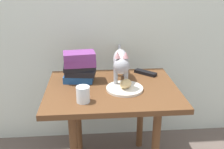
{
  "coord_description": "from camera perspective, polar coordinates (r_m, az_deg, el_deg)",
  "views": [
    {
      "loc": [
        -0.11,
        -1.37,
        1.2
      ],
      "look_at": [
        0.0,
        0.0,
        0.66
      ],
      "focal_mm": 41.56,
      "sensor_mm": 36.0,
      "label": 1
    }
  ],
  "objects": [
    {
      "name": "book_stack",
      "position": [
        1.57,
        -7.14,
        1.68
      ],
      "size": [
        0.2,
        0.14,
        0.19
      ],
      "color": "#1E4C8C",
      "rests_on": "side_table"
    },
    {
      "name": "bread_roll",
      "position": [
        1.46,
        3.04,
        -2.04
      ],
      "size": [
        0.1,
        0.1,
        0.05
      ],
      "primitive_type": "ellipsoid",
      "rotation": [
        0.0,
        0.0,
        0.91
      ],
      "color": "#E0BC7A",
      "rests_on": "plate"
    },
    {
      "name": "side_table",
      "position": [
        1.54,
        -0.0,
        -5.72
      ],
      "size": [
        0.76,
        0.59,
        0.58
      ],
      "color": "brown",
      "rests_on": "ground"
    },
    {
      "name": "cat",
      "position": [
        1.53,
        1.94,
        2.89
      ],
      "size": [
        0.11,
        0.48,
        0.23
      ],
      "color": "#99999E",
      "rests_on": "side_table"
    },
    {
      "name": "plate",
      "position": [
        1.47,
        2.79,
        -3.1
      ],
      "size": [
        0.21,
        0.21,
        0.01
      ],
      "primitive_type": "cylinder",
      "color": "silver",
      "rests_on": "side_table"
    },
    {
      "name": "candle_jar",
      "position": [
        1.33,
        -6.39,
        -4.54
      ],
      "size": [
        0.07,
        0.07,
        0.08
      ],
      "color": "silver",
      "rests_on": "side_table"
    },
    {
      "name": "tv_remote",
      "position": [
        1.71,
        7.37,
        0.39
      ],
      "size": [
        0.14,
        0.13,
        0.02
      ],
      "primitive_type": "cube",
      "rotation": [
        0.0,
        0.0,
        -0.74
      ],
      "color": "black",
      "rests_on": "side_table"
    }
  ]
}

